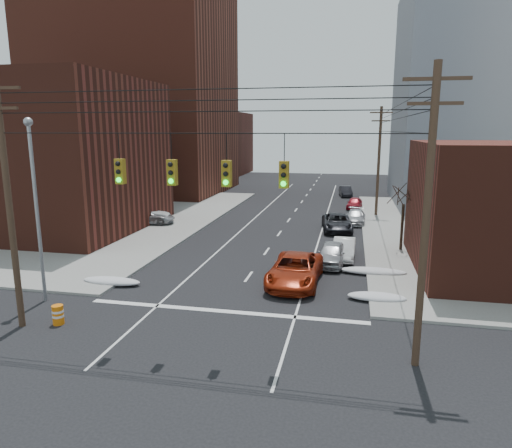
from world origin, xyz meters
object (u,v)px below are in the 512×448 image
at_px(parked_car_e, 354,203).
at_px(construction_barrel, 58,315).
at_px(red_pickup, 295,270).
at_px(parked_car_c, 337,223).
at_px(parked_car_a, 332,254).
at_px(lot_car_a, 146,215).
at_px(parked_car_d, 355,217).
at_px(lot_car_b, 150,217).
at_px(parked_car_b, 344,249).
at_px(parked_car_f, 345,191).
at_px(lot_car_c, 75,217).
at_px(lot_car_d, 95,212).

height_order(parked_car_e, construction_barrel, parked_car_e).
relative_size(parked_car_e, construction_barrel, 4.14).
height_order(red_pickup, parked_car_c, red_pickup).
bearing_deg(construction_barrel, parked_car_a, 45.68).
xyz_separation_m(parked_car_c, lot_car_a, (-17.62, -0.92, 0.15)).
bearing_deg(parked_car_d, lot_car_b, -163.78).
xyz_separation_m(red_pickup, lot_car_a, (-15.72, 13.84, 0.05)).
height_order(parked_car_b, parked_car_e, parked_car_b).
distance_m(parked_car_f, lot_car_a, 29.03).
distance_m(parked_car_b, parked_car_f, 30.68).
distance_m(lot_car_c, construction_barrel, 22.91).
xyz_separation_m(red_pickup, lot_car_d, (-21.76, 15.22, -0.07)).
bearing_deg(lot_car_d, parked_car_d, -58.29).
bearing_deg(parked_car_b, red_pickup, -112.49).
bearing_deg(construction_barrel, red_pickup, 38.20).
distance_m(red_pickup, parked_car_f, 36.69).
relative_size(parked_car_d, construction_barrel, 4.92).
distance_m(parked_car_a, construction_barrel, 16.90).
bearing_deg(red_pickup, parked_car_b, 67.96).
relative_size(parked_car_f, lot_car_d, 1.14).
bearing_deg(lot_car_c, parked_car_d, -65.01).
xyz_separation_m(parked_car_a, parked_car_e, (1.53, 22.50, -0.11)).
bearing_deg(parked_car_c, parked_car_e, 76.24).
bearing_deg(lot_car_c, construction_barrel, -138.41).
relative_size(parked_car_c, construction_barrel, 5.90).
xyz_separation_m(red_pickup, parked_car_b, (2.66, 5.94, -0.15)).
xyz_separation_m(parked_car_f, lot_car_a, (-18.00, -22.77, 0.21)).
xyz_separation_m(parked_car_c, parked_car_f, (0.39, 21.85, -0.07)).
height_order(parked_car_c, parked_car_f, parked_car_c).
relative_size(red_pickup, lot_car_d, 1.68).
bearing_deg(lot_car_b, construction_barrel, -175.13).
bearing_deg(parked_car_d, parked_car_b, -91.56).
relative_size(parked_car_d, lot_car_c, 0.90).
xyz_separation_m(parked_car_b, lot_car_a, (-18.38, 7.90, 0.20)).
relative_size(parked_car_e, lot_car_c, 0.76).
distance_m(parked_car_f, lot_car_b, 28.89).
relative_size(lot_car_a, lot_car_d, 1.25).
xyz_separation_m(parked_car_b, construction_barrel, (-12.57, -13.74, -0.22)).
xyz_separation_m(parked_car_b, lot_car_b, (-17.94, 7.75, 0.10)).
bearing_deg(parked_car_f, lot_car_c, -141.96).
distance_m(parked_car_a, lot_car_b, 19.58).
relative_size(red_pickup, parked_car_c, 1.13).
bearing_deg(parked_car_a, parked_car_c, 94.96).
distance_m(parked_car_e, construction_barrel, 37.08).
height_order(parked_car_f, lot_car_a, lot_car_a).
bearing_deg(lot_car_b, parked_car_a, -127.83).
height_order(lot_car_a, lot_car_b, lot_car_a).
relative_size(red_pickup, lot_car_b, 1.31).
bearing_deg(construction_barrel, lot_car_a, 105.02).
relative_size(parked_car_e, lot_car_a, 0.84).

